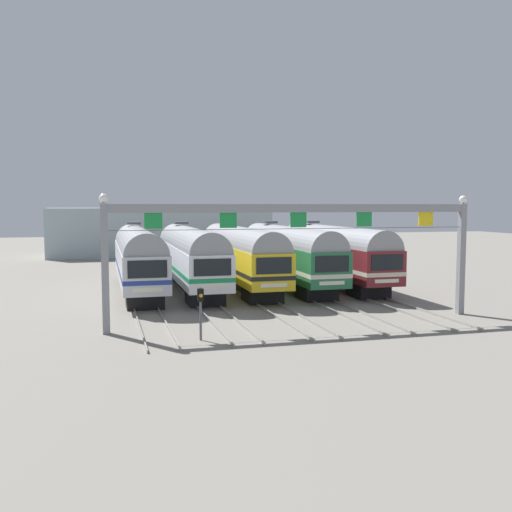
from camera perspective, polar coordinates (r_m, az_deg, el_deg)
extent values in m
plane|color=gray|center=(44.40, -1.58, -3.24)|extent=(160.00, 160.00, 0.00)
cube|color=gray|center=(60.09, -13.25, -1.13)|extent=(0.07, 70.00, 0.15)
cube|color=gray|center=(60.15, -11.88, -1.09)|extent=(0.07, 70.00, 0.15)
cube|color=gray|center=(60.33, -9.59, -1.04)|extent=(0.07, 70.00, 0.15)
cube|color=gray|center=(60.48, -8.23, -1.00)|extent=(0.07, 70.00, 0.15)
cube|color=gray|center=(60.81, -5.97, -0.95)|extent=(0.07, 70.00, 0.15)
cube|color=gray|center=(61.05, -4.64, -0.91)|extent=(0.07, 70.00, 0.15)
cube|color=gray|center=(61.53, -2.42, -0.85)|extent=(0.07, 70.00, 0.15)
cube|color=gray|center=(61.86, -1.13, -0.82)|extent=(0.07, 70.00, 0.15)
cube|color=gray|center=(62.48, 1.03, -0.76)|extent=(0.07, 70.00, 0.15)
cube|color=gray|center=(62.89, 2.28, -0.72)|extent=(0.07, 70.00, 0.15)
cube|color=silver|center=(43.01, -11.62, -0.63)|extent=(2.85, 18.00, 2.35)
cube|color=navy|center=(43.04, -11.62, -1.09)|extent=(2.88, 18.02, 0.28)
cylinder|color=gray|center=(42.91, -11.65, 0.94)|extent=(2.74, 17.64, 2.74)
cube|color=black|center=(34.01, -10.72, -1.30)|extent=(2.28, 0.06, 1.03)
cube|color=silver|center=(34.16, -10.69, -3.33)|extent=(1.71, 0.05, 0.24)
cube|color=black|center=(36.99, -10.99, -4.19)|extent=(2.28, 2.60, 1.05)
cube|color=black|center=(49.45, -12.03, -1.89)|extent=(2.28, 2.60, 1.05)
cube|color=#4C4C51|center=(47.86, -12.05, 3.20)|extent=(1.10, 1.10, 0.20)
cube|color=white|center=(43.40, -6.54, -0.50)|extent=(2.85, 18.00, 2.35)
cube|color=#198C4C|center=(43.44, -6.54, -0.97)|extent=(2.88, 18.02, 0.28)
cylinder|color=gray|center=(43.31, -6.56, 1.04)|extent=(2.74, 17.64, 2.74)
cube|color=black|center=(34.50, -4.33, -1.13)|extent=(2.28, 0.06, 1.03)
cube|color=silver|center=(34.66, -4.32, -3.14)|extent=(1.71, 0.05, 0.24)
cube|color=black|center=(37.45, -5.08, -4.00)|extent=(2.28, 2.60, 1.05)
cube|color=black|center=(49.79, -7.59, -1.77)|extent=(2.28, 2.60, 1.05)
cube|color=#4C4C51|center=(48.21, -7.46, 3.28)|extent=(1.10, 1.10, 0.20)
cube|color=gold|center=(44.13, -1.59, -0.38)|extent=(2.85, 18.00, 2.35)
cube|color=black|center=(44.17, -1.59, -0.84)|extent=(2.88, 18.02, 0.28)
cylinder|color=gray|center=(44.04, -1.59, 1.14)|extent=(2.74, 17.64, 2.74)
cube|color=black|center=(35.42, 1.81, -0.96)|extent=(2.28, 0.06, 1.03)
cube|color=silver|center=(35.57, 1.80, -2.92)|extent=(1.71, 0.05, 0.24)
cube|color=black|center=(38.29, 0.62, -3.78)|extent=(2.28, 2.60, 1.05)
cube|color=black|center=(50.43, -3.25, -1.65)|extent=(2.28, 2.60, 1.05)
cube|color=#236B42|center=(45.18, 3.17, -0.26)|extent=(2.85, 18.00, 2.35)
cube|color=silver|center=(45.21, 3.17, -0.71)|extent=(2.88, 18.02, 0.28)
cylinder|color=gray|center=(45.09, 3.18, 1.23)|extent=(2.74, 17.64, 2.74)
cube|color=black|center=(36.71, 7.57, -0.79)|extent=(2.28, 0.06, 1.03)
cube|color=silver|center=(36.86, 7.55, -2.68)|extent=(1.71, 0.05, 0.24)
cube|color=black|center=(39.49, 6.02, -3.54)|extent=(2.28, 2.60, 1.05)
cube|color=black|center=(51.35, 0.97, -1.52)|extent=(2.28, 2.60, 1.05)
cube|color=#4C4C51|center=(49.82, 1.37, 3.38)|extent=(1.10, 1.10, 0.20)
cube|color=maroon|center=(46.52, 7.68, -0.14)|extent=(2.85, 18.00, 2.35)
cube|color=beige|center=(46.55, 7.68, -0.58)|extent=(2.88, 18.02, 0.28)
cylinder|color=gray|center=(46.43, 7.70, 1.30)|extent=(2.74, 17.64, 2.74)
cube|color=black|center=(38.35, 12.90, -0.62)|extent=(2.28, 0.06, 1.03)
cube|color=silver|center=(38.49, 12.86, -2.43)|extent=(1.71, 0.05, 0.24)
cube|color=black|center=(41.02, 11.06, -3.28)|extent=(2.28, 2.60, 1.05)
cube|color=black|center=(52.53, 5.01, -1.39)|extent=(2.28, 2.60, 1.05)
cube|color=#4C4C51|center=(51.04, 5.53, 3.40)|extent=(1.10, 1.10, 0.20)
cube|color=gray|center=(29.40, -14.75, -1.27)|extent=(0.36, 0.36, 6.50)
cube|color=gray|center=(35.74, 19.69, -0.31)|extent=(0.36, 0.36, 6.50)
cube|color=gray|center=(30.96, 4.23, 4.75)|extent=(20.21, 0.32, 0.44)
cube|color=#198C3F|center=(29.35, -10.15, 3.46)|extent=(0.90, 0.08, 0.80)
cube|color=#198C3F|center=(29.92, -2.77, 3.56)|extent=(0.90, 0.08, 0.80)
cube|color=#198C3F|center=(30.97, 4.23, 3.61)|extent=(0.90, 0.08, 0.80)
cube|color=#198C3F|center=(32.45, 10.68, 3.60)|extent=(0.90, 0.08, 0.80)
cube|color=yellow|center=(34.29, 16.50, 3.55)|extent=(0.90, 0.08, 0.80)
sphere|color=white|center=(29.23, -14.90, 5.56)|extent=(0.44, 0.44, 0.44)
sphere|color=white|center=(35.60, 19.86, 5.31)|extent=(0.44, 0.44, 0.44)
cylinder|color=#3F382D|center=(30.99, 4.22, 2.72)|extent=(20.21, 0.03, 0.03)
cylinder|color=#59595E|center=(27.48, -5.52, -5.76)|extent=(0.12, 0.12, 2.52)
cube|color=black|center=(27.32, -5.54, -3.89)|extent=(0.28, 0.24, 0.60)
sphere|color=orange|center=(27.19, -5.49, -3.93)|extent=(0.18, 0.18, 0.18)
cube|color=#9EB2B7|center=(76.49, -9.51, 2.46)|extent=(27.83, 10.00, 6.06)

